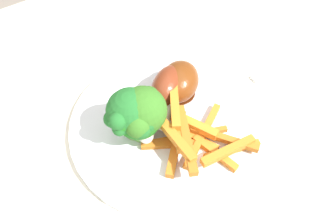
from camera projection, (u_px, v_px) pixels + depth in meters
The scene contains 9 objects.
dining_table at pixel (129, 176), 0.49m from camera, with size 1.17×0.81×0.72m.
dinner_plate at pixel (168, 123), 0.43m from camera, with size 0.28×0.28×0.01m, color silver.
broccoli_floret_front at pixel (141, 111), 0.37m from camera, with size 0.06×0.06×0.08m.
broccoli_floret_middle at pixel (137, 117), 0.37m from camera, with size 0.07×0.06×0.07m.
broccoli_floret_back at pixel (132, 117), 0.37m from camera, with size 0.06×0.07×0.08m.
carrot_fries_pile at pixel (192, 134), 0.39m from camera, with size 0.13×0.15×0.04m.
chicken_drumstick_near at pixel (178, 84), 0.43m from camera, with size 0.11×0.10×0.05m.
chicken_drumstick_far at pixel (167, 90), 0.43m from camera, with size 0.12×0.10×0.05m.
fork at pixel (295, 57), 0.51m from camera, with size 0.19×0.01×0.01m, color silver.
Camera 1 is at (-0.06, -0.21, 1.08)m, focal length 32.41 mm.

